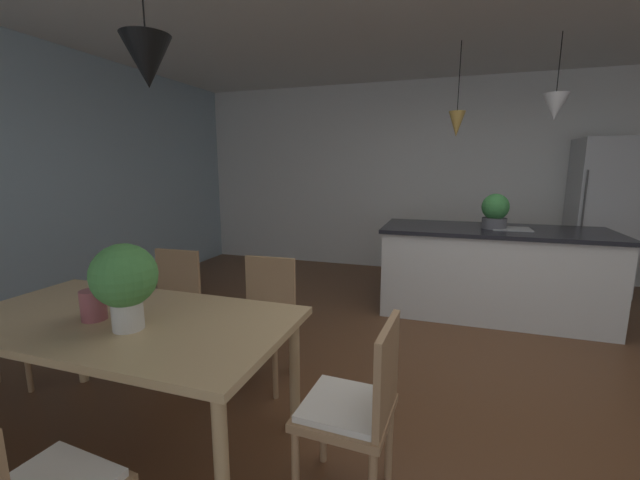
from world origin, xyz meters
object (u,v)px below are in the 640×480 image
object	(u,v)px
potted_plant_on_island	(495,211)
potted_plant_on_table	(124,279)
chair_far_left	(169,303)
chair_far_right	(264,316)
vase_on_dining_table	(93,305)
dining_table	(125,329)
chair_kitchen_end	(356,405)
refrigerator	(600,216)
kitchen_island	(491,271)

from	to	relation	value
potted_plant_on_island	potted_plant_on_table	bearing A→B (deg)	-123.85
chair_far_left	chair_far_right	bearing A→B (deg)	-0.00
vase_on_dining_table	potted_plant_on_island	bearing A→B (deg)	52.19
dining_table	chair_far_left	world-z (taller)	chair_far_left
potted_plant_on_table	vase_on_dining_table	world-z (taller)	potted_plant_on_table
chair_far_right	chair_kitchen_end	bearing A→B (deg)	-44.06
chair_far_right	potted_plant_on_table	size ratio (longest dim) A/B	2.04
dining_table	refrigerator	world-z (taller)	refrigerator
dining_table	kitchen_island	world-z (taller)	kitchen_island
dining_table	chair_kitchen_end	distance (m)	1.28
chair_kitchen_end	refrigerator	size ratio (longest dim) A/B	0.47
chair_far_left	chair_kitchen_end	bearing A→B (deg)	-26.61
dining_table	kitchen_island	distance (m)	3.41
chair_far_right	potted_plant_on_island	xyz separation A→B (m)	(1.64, 1.88, 0.60)
dining_table	vase_on_dining_table	xyz separation A→B (m)	(-0.12, -0.07, 0.15)
kitchen_island	refrigerator	world-z (taller)	refrigerator
chair_kitchen_end	chair_far_right	size ratio (longest dim) A/B	1.00
chair_far_left	potted_plant_on_island	distance (m)	3.14
chair_far_right	potted_plant_on_island	size ratio (longest dim) A/B	2.50
refrigerator	chair_far_right	bearing A→B (deg)	-132.97
refrigerator	vase_on_dining_table	size ratio (longest dim) A/B	11.74
dining_table	chair_far_left	size ratio (longest dim) A/B	2.05
chair_kitchen_end	chair_far_left	world-z (taller)	same
chair_kitchen_end	chair_far_left	distance (m)	1.87
chair_far_left	chair_far_right	size ratio (longest dim) A/B	1.00
chair_kitchen_end	potted_plant_on_table	xyz separation A→B (m)	(-1.12, -0.11, 0.51)
chair_kitchen_end	potted_plant_on_table	distance (m)	1.24
potted_plant_on_island	vase_on_dining_table	bearing A→B (deg)	-127.81
kitchen_island	potted_plant_on_table	distance (m)	3.45
chair_kitchen_end	potted_plant_on_island	distance (m)	2.89
kitchen_island	potted_plant_on_island	size ratio (longest dim) A/B	6.26
dining_table	potted_plant_on_island	world-z (taller)	potted_plant_on_island
dining_table	chair_far_right	size ratio (longest dim) A/B	2.05
chair_kitchen_end	chair_far_left	bearing A→B (deg)	153.39
chair_far_left	potted_plant_on_table	world-z (taller)	potted_plant_on_table
refrigerator	potted_plant_on_island	distance (m)	1.83
kitchen_island	refrigerator	distance (m)	1.87
dining_table	refrigerator	xyz separation A→B (m)	(3.34, 3.99, 0.26)
dining_table	potted_plant_on_island	bearing A→B (deg)	53.10
chair_kitchen_end	vase_on_dining_table	size ratio (longest dim) A/B	5.53
chair_far_left	potted_plant_on_table	distance (m)	1.20
dining_table	potted_plant_on_table	size ratio (longest dim) A/B	4.19
chair_kitchen_end	refrigerator	xyz separation A→B (m)	(2.08, 3.99, 0.45)
chair_far_left	refrigerator	world-z (taller)	refrigerator
chair_far_left	potted_plant_on_table	size ratio (longest dim) A/B	2.04
chair_far_left	vase_on_dining_table	world-z (taller)	vase_on_dining_table
chair_far_right	vase_on_dining_table	world-z (taller)	vase_on_dining_table
chair_far_right	potted_plant_on_table	xyz separation A→B (m)	(-0.26, -0.95, 0.51)
chair_kitchen_end	chair_far_left	size ratio (longest dim) A/B	1.00
dining_table	potted_plant_on_table	xyz separation A→B (m)	(0.14, -0.11, 0.32)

